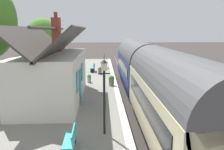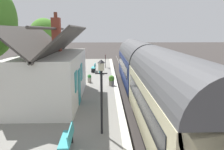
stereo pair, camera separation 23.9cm
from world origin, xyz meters
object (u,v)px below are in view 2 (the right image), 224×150
(train, at_px, (148,75))
(planter_by_door, at_px, (112,80))
(planter_under_sign, at_px, (101,70))
(lamp_post_platform, at_px, (101,82))
(planter_bench_left, at_px, (89,78))
(tree_mid_background, at_px, (44,37))
(station_building, at_px, (53,75))
(bench_mid_platform, at_px, (94,67))
(bench_platform_end, at_px, (68,139))
(station_sign_board, at_px, (105,58))

(train, height_order, planter_by_door, train)
(planter_under_sign, bearing_deg, lamp_post_platform, -178.62)
(planter_bench_left, xyz_separation_m, tree_mid_background, (13.60, 7.32, 3.17))
(station_building, xyz_separation_m, planter_under_sign, (8.31, -2.86, -1.25))
(station_building, bearing_deg, planter_under_sign, -19.00)
(bench_mid_platform, distance_m, tree_mid_background, 11.72)
(planter_bench_left, relative_size, lamp_post_platform, 0.22)
(bench_platform_end, xyz_separation_m, tree_mid_background, (24.50, 7.28, 3.05))
(station_building, bearing_deg, lamp_post_platform, -147.14)
(planter_under_sign, distance_m, planter_bench_left, 3.77)
(bench_mid_platform, distance_m, planter_bench_left, 5.09)
(station_building, relative_size, station_sign_board, 5.12)
(bench_platform_end, height_order, station_sign_board, station_sign_board)
(train, xyz_separation_m, planter_under_sign, (7.57, 3.39, -1.02))
(station_building, height_order, bench_platform_end, station_building)
(tree_mid_background, bearing_deg, planter_by_door, -148.07)
(lamp_post_platform, xyz_separation_m, tree_mid_background, (23.17, 8.52, 1.23))
(planter_bench_left, bearing_deg, tree_mid_background, 28.28)
(bench_mid_platform, bearing_deg, planter_under_sign, -152.01)
(station_building, relative_size, planter_under_sign, 10.73)
(bench_platform_end, relative_size, tree_mid_background, 0.20)
(train, xyz_separation_m, lamp_post_platform, (-5.66, 3.08, 0.89))
(bench_mid_platform, relative_size, planter_under_sign, 1.89)
(bench_platform_end, xyz_separation_m, planter_under_sign, (14.56, -0.92, -0.09))
(train, bearing_deg, planter_by_door, 41.10)
(train, height_order, tree_mid_background, tree_mid_background)
(train, height_order, station_sign_board, train)
(planter_by_door, bearing_deg, station_building, 132.45)
(planter_bench_left, bearing_deg, bench_mid_platform, -1.51)
(tree_mid_background, bearing_deg, station_building, -163.67)
(planter_by_door, bearing_deg, train, -138.90)
(bench_platform_end, bearing_deg, bench_mid_platform, -0.61)
(train, relative_size, bench_mid_platform, 14.34)
(planter_under_sign, relative_size, planter_by_door, 0.89)
(planter_by_door, distance_m, tree_mid_background, 17.63)
(bench_mid_platform, relative_size, station_sign_board, 0.90)
(bench_platform_end, bearing_deg, planter_by_door, -11.02)
(bench_mid_platform, bearing_deg, train, -155.23)
(planter_bench_left, bearing_deg, station_sign_board, -10.03)
(planter_by_door, relative_size, tree_mid_background, 0.12)
(planter_under_sign, distance_m, tree_mid_background, 13.26)
(bench_platform_end, distance_m, planter_bench_left, 10.90)
(station_building, distance_m, planter_by_door, 5.34)
(bench_platform_end, distance_m, planter_by_door, 9.95)
(lamp_post_platform, bearing_deg, planter_by_door, -4.47)
(station_building, distance_m, planter_bench_left, 5.21)
(station_sign_board, bearing_deg, train, -166.04)
(lamp_post_platform, xyz_separation_m, station_sign_board, (17.35, -0.17, -1.11))
(planter_under_sign, bearing_deg, train, -155.85)
(planter_bench_left, relative_size, station_sign_board, 0.45)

